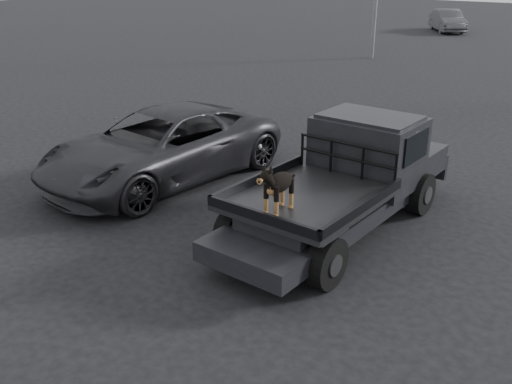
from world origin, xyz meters
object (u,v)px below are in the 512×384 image
Objects in this scene: flatbed_ute at (338,204)px; dog at (279,187)px; parked_suv at (162,146)px; distant_car_a at (448,21)px.

dog is at bearing -91.18° from flatbed_ute.
dog is 0.14× the size of parked_suv.
distant_car_a is at bearing 107.49° from flatbed_ute.
parked_suv is at bearing -177.66° from flatbed_ute.
parked_suv is 1.28× the size of distant_car_a.
parked_suv reaches higher than distant_car_a.
dog reaches higher than parked_suv.
dog is (-0.03, -1.67, 0.83)m from flatbed_ute.
distant_car_a is (-5.13, 29.34, -0.06)m from parked_suv.
dog is at bearing -108.77° from distant_car_a.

